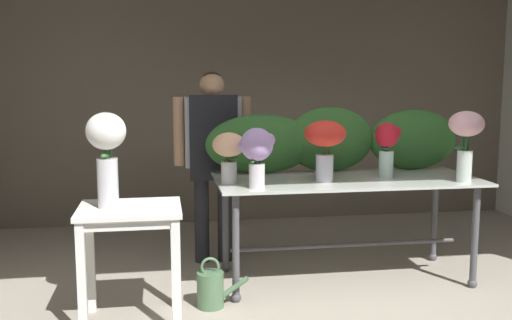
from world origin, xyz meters
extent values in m
plane|color=#9E9384|center=(0.00, 1.75, 0.00)|extent=(7.72, 7.72, 0.00)
cube|color=#706656|center=(0.00, 3.51, 1.31)|extent=(5.68, 0.12, 2.61)
cube|color=beige|center=(0.36, 1.49, 0.77)|extent=(1.94, 0.84, 0.02)
cylinder|color=#4C4C51|center=(-0.51, 1.17, 0.38)|extent=(0.05, 0.05, 0.76)
sphere|color=#4C4C51|center=(-0.51, 1.17, 0.03)|extent=(0.07, 0.07, 0.07)
cylinder|color=#4C4C51|center=(1.23, 1.17, 0.38)|extent=(0.05, 0.05, 0.76)
sphere|color=#4C4C51|center=(1.23, 1.17, 0.03)|extent=(0.07, 0.07, 0.07)
cylinder|color=#4C4C51|center=(-0.51, 1.81, 0.38)|extent=(0.05, 0.05, 0.76)
sphere|color=#4C4C51|center=(-0.51, 1.81, 0.03)|extent=(0.07, 0.07, 0.07)
cylinder|color=#4C4C51|center=(1.23, 1.81, 0.38)|extent=(0.05, 0.05, 0.76)
sphere|color=#4C4C51|center=(1.23, 1.81, 0.03)|extent=(0.07, 0.07, 0.07)
cylinder|color=#4C4C51|center=(0.36, 1.49, 0.27)|extent=(1.74, 0.03, 0.03)
cube|color=white|center=(-1.20, 0.94, 0.73)|extent=(0.62, 0.52, 0.03)
cube|color=white|center=(-1.20, 0.94, 0.68)|extent=(0.56, 0.46, 0.06)
cube|color=white|center=(-1.47, 0.72, 0.36)|extent=(0.05, 0.05, 0.71)
cube|color=white|center=(-0.92, 0.72, 0.36)|extent=(0.05, 0.05, 0.71)
cube|color=white|center=(-1.47, 1.16, 0.36)|extent=(0.05, 0.05, 0.71)
cube|color=white|center=(-0.92, 1.16, 0.36)|extent=(0.05, 0.05, 0.71)
cylinder|color=#232328|center=(-0.68, 2.09, 0.40)|extent=(0.12, 0.12, 0.81)
cylinder|color=#232328|center=(-0.49, 2.09, 0.40)|extent=(0.12, 0.12, 0.81)
cube|color=#999EA8|center=(-0.58, 2.09, 1.09)|extent=(0.45, 0.22, 0.56)
cube|color=black|center=(-0.58, 1.97, 1.05)|extent=(0.38, 0.02, 0.68)
cylinder|color=tan|center=(-0.85, 2.09, 1.09)|extent=(0.09, 0.09, 0.55)
cylinder|color=tan|center=(-0.31, 2.09, 1.09)|extent=(0.09, 0.09, 0.55)
sphere|color=tan|center=(-0.58, 2.09, 1.45)|extent=(0.20, 0.20, 0.20)
ellipsoid|color=black|center=(-0.58, 2.11, 1.52)|extent=(0.15, 0.15, 0.09)
ellipsoid|color=#2D6028|center=(-0.24, 1.79, 1.01)|extent=(0.86, 0.21, 0.46)
ellipsoid|color=#2D6028|center=(0.31, 1.79, 1.04)|extent=(0.70, 0.21, 0.51)
ellipsoid|color=#2D6028|center=(1.01, 1.79, 1.02)|extent=(0.74, 0.21, 0.49)
cylinder|color=silver|center=(0.66, 1.48, 0.88)|extent=(0.11, 0.11, 0.20)
cylinder|color=#9EBCB2|center=(0.66, 1.48, 0.83)|extent=(0.10, 0.10, 0.08)
cylinder|color=#387033|center=(0.68, 1.48, 0.92)|extent=(0.01, 0.01, 0.25)
cylinder|color=#387033|center=(0.66, 1.51, 0.92)|extent=(0.01, 0.01, 0.25)
cylinder|color=#387033|center=(0.63, 1.48, 0.92)|extent=(0.01, 0.01, 0.25)
cylinder|color=#387033|center=(0.66, 1.46, 0.92)|extent=(0.01, 0.01, 0.25)
ellipsoid|color=red|center=(0.66, 1.48, 1.10)|extent=(0.17, 0.17, 0.19)
sphere|color=red|center=(0.62, 1.50, 1.10)|extent=(0.06, 0.06, 0.06)
sphere|color=red|center=(0.73, 1.49, 1.12)|extent=(0.08, 0.08, 0.08)
ellipsoid|color=#28562D|center=(0.64, 1.47, 1.00)|extent=(0.05, 0.10, 0.03)
cylinder|color=silver|center=(0.15, 1.37, 0.88)|extent=(0.13, 0.13, 0.20)
cylinder|color=#9EBCB2|center=(0.15, 1.37, 0.82)|extent=(0.12, 0.12, 0.08)
cylinder|color=#2D6028|center=(0.19, 1.38, 0.93)|extent=(0.01, 0.01, 0.28)
cylinder|color=#2D6028|center=(0.15, 1.39, 0.93)|extent=(0.01, 0.01, 0.28)
cylinder|color=#2D6028|center=(0.14, 1.36, 0.93)|extent=(0.01, 0.01, 0.28)
ellipsoid|color=red|center=(0.15, 1.37, 1.13)|extent=(0.30, 0.30, 0.19)
sphere|color=red|center=(0.08, 1.35, 1.10)|extent=(0.08, 0.08, 0.08)
sphere|color=red|center=(0.25, 1.38, 1.13)|extent=(0.09, 0.09, 0.09)
cylinder|color=silver|center=(1.14, 1.20, 0.90)|extent=(0.11, 0.11, 0.23)
cylinder|color=#9EBCB2|center=(1.14, 1.20, 0.83)|extent=(0.10, 0.10, 0.10)
cylinder|color=#28562D|center=(1.16, 1.20, 0.97)|extent=(0.01, 0.01, 0.35)
cylinder|color=#28562D|center=(1.13, 1.23, 0.97)|extent=(0.01, 0.01, 0.35)
cylinder|color=#28562D|center=(1.11, 1.20, 0.97)|extent=(0.01, 0.01, 0.35)
cylinder|color=#28562D|center=(1.13, 1.18, 0.97)|extent=(0.01, 0.01, 0.35)
ellipsoid|color=#EFB2BC|center=(1.14, 1.20, 1.20)|extent=(0.25, 0.25, 0.18)
sphere|color=#EFB2BC|center=(1.07, 1.22, 1.19)|extent=(0.09, 0.09, 0.09)
sphere|color=#EFB2BC|center=(1.23, 1.21, 1.17)|extent=(0.07, 0.07, 0.07)
ellipsoid|color=#28562D|center=(1.11, 1.21, 1.03)|extent=(0.11, 0.06, 0.03)
cylinder|color=silver|center=(-0.53, 1.41, 0.86)|extent=(0.11, 0.11, 0.16)
cylinder|color=#9EBCB2|center=(-0.53, 1.41, 0.82)|extent=(0.10, 0.10, 0.07)
cylinder|color=#2D6028|center=(-0.51, 1.41, 0.90)|extent=(0.01, 0.01, 0.22)
cylinder|color=#2D6028|center=(-0.53, 1.42, 0.90)|extent=(0.01, 0.01, 0.22)
cylinder|color=#2D6028|center=(-0.56, 1.41, 0.90)|extent=(0.01, 0.01, 0.22)
cylinder|color=#2D6028|center=(-0.53, 1.39, 0.90)|extent=(0.01, 0.01, 0.22)
ellipsoid|color=#F4B78E|center=(-0.53, 1.41, 1.06)|extent=(0.23, 0.23, 0.17)
ellipsoid|color=#477F3D|center=(-0.51, 1.42, 0.96)|extent=(0.11, 0.06, 0.03)
cylinder|color=silver|center=(-0.36, 1.20, 0.87)|extent=(0.11, 0.11, 0.17)
cylinder|color=#9EBCB2|center=(-0.36, 1.20, 0.82)|extent=(0.10, 0.10, 0.07)
cylinder|color=#28562D|center=(-0.34, 1.21, 0.90)|extent=(0.01, 0.01, 0.22)
cylinder|color=#28562D|center=(-0.38, 1.22, 0.90)|extent=(0.01, 0.01, 0.22)
cylinder|color=#28562D|center=(-0.37, 1.18, 0.90)|extent=(0.01, 0.01, 0.22)
ellipsoid|color=#B28ED1|center=(-0.36, 1.20, 1.08)|extent=(0.22, 0.22, 0.22)
sphere|color=#B28ED1|center=(-0.46, 1.22, 1.07)|extent=(0.06, 0.06, 0.06)
sphere|color=#B28ED1|center=(-0.28, 1.23, 1.10)|extent=(0.10, 0.10, 0.10)
ellipsoid|color=#2D6028|center=(-0.40, 1.19, 0.97)|extent=(0.05, 0.10, 0.03)
cylinder|color=silver|center=(-1.32, 0.94, 0.89)|extent=(0.13, 0.13, 0.30)
cylinder|color=#9EBCB2|center=(-1.32, 0.94, 0.81)|extent=(0.12, 0.12, 0.13)
cylinder|color=#28562D|center=(-1.30, 0.94, 0.95)|extent=(0.01, 0.01, 0.39)
cylinder|color=#28562D|center=(-1.33, 0.96, 0.95)|extent=(0.01, 0.01, 0.39)
cylinder|color=#28562D|center=(-1.33, 0.92, 0.95)|extent=(0.01, 0.01, 0.39)
ellipsoid|color=white|center=(-1.32, 0.94, 1.21)|extent=(0.24, 0.24, 0.23)
sphere|color=white|center=(-1.39, 0.91, 1.21)|extent=(0.07, 0.07, 0.07)
sphere|color=white|center=(-1.26, 0.96, 1.24)|extent=(0.08, 0.08, 0.08)
ellipsoid|color=#387033|center=(-1.33, 0.92, 1.06)|extent=(0.07, 0.11, 0.03)
cylinder|color=#4C704C|center=(-0.69, 1.10, 0.12)|extent=(0.18, 0.18, 0.24)
cylinder|color=#4C704C|center=(-0.52, 1.10, 0.13)|extent=(0.18, 0.04, 0.14)
torus|color=#4C704C|center=(-0.69, 1.10, 0.28)|extent=(0.13, 0.02, 0.13)
camera|label=1|loc=(-0.99, -2.67, 1.55)|focal=41.49mm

